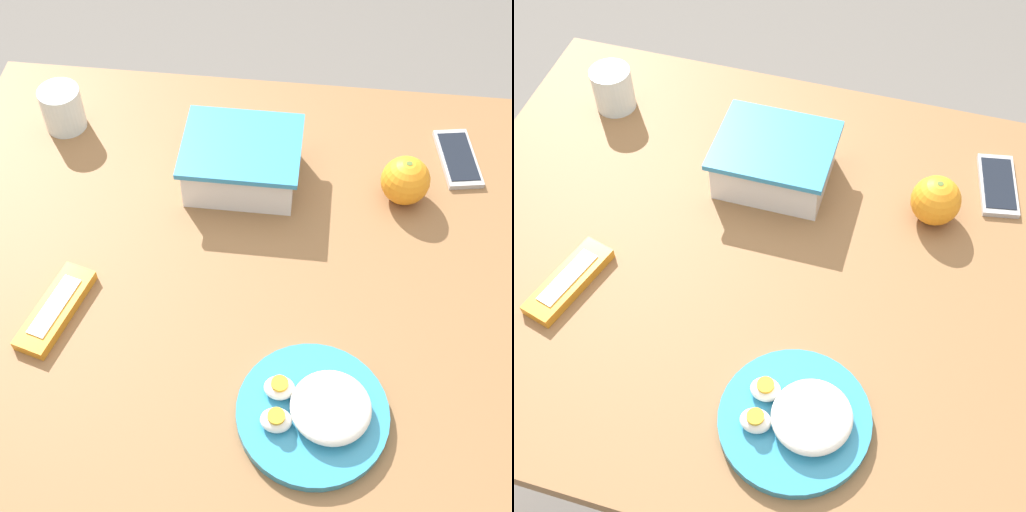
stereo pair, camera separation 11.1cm
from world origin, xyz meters
TOP-DOWN VIEW (x-y plane):
  - ground_plane at (0.00, 0.00)m, footprint 10.00×10.00m
  - table at (0.00, 0.00)m, footprint 1.11×0.88m
  - food_container at (-0.04, 0.17)m, footprint 0.20×0.17m
  - orange_fruit at (0.24, 0.16)m, footprint 0.08×0.08m
  - rice_plate at (0.11, -0.26)m, footprint 0.21×0.21m
  - candy_bar at (-0.29, -0.13)m, footprint 0.09×0.17m
  - cell_phone at (0.34, 0.26)m, footprint 0.08×0.15m
  - drinking_glass at (-0.39, 0.27)m, footprint 0.08×0.08m

SIDE VIEW (x-z plane):
  - ground_plane at x=0.00m, z-range 0.00..0.00m
  - table at x=0.00m, z-range 0.25..0.96m
  - cell_phone at x=0.34m, z-range 0.70..0.71m
  - candy_bar at x=-0.29m, z-range 0.70..0.72m
  - rice_plate at x=0.11m, z-range 0.69..0.75m
  - food_container at x=-0.04m, z-range 0.70..0.78m
  - drinking_glass at x=-0.39m, z-range 0.70..0.78m
  - orange_fruit at x=0.24m, z-range 0.70..0.78m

